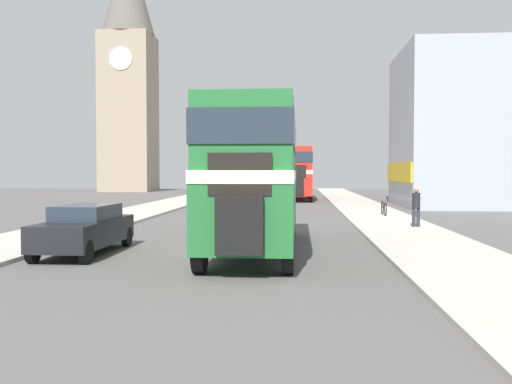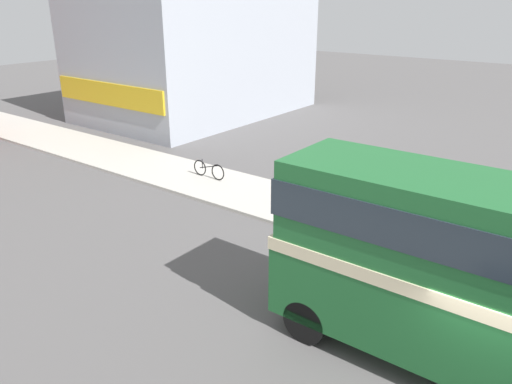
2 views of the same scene
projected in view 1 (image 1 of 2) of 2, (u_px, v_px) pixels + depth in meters
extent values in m
plane|color=#565454|center=(215.00, 250.00, 17.59)|extent=(120.00, 120.00, 0.00)
cube|color=#B7B2A8|center=(438.00, 251.00, 17.09)|extent=(3.50, 120.00, 0.12)
cube|color=#B7B2A8|center=(5.00, 246.00, 18.09)|extent=(3.50, 120.00, 0.12)
cube|color=#1E602D|center=(256.00, 207.00, 17.48)|extent=(2.38, 9.70, 1.66)
cube|color=beige|center=(256.00, 175.00, 17.44)|extent=(2.41, 9.75, 0.30)
cube|color=#1E602D|center=(256.00, 141.00, 17.40)|extent=(2.34, 9.51, 1.81)
cube|color=#232D38|center=(256.00, 138.00, 17.40)|extent=(2.41, 9.60, 0.81)
cube|color=black|center=(239.00, 225.00, 12.55)|extent=(1.07, 0.20, 1.33)
cube|color=black|center=(240.00, 174.00, 12.64)|extent=(1.43, 0.12, 0.96)
cylinder|color=black|center=(200.00, 251.00, 13.61)|extent=(0.28, 1.07, 1.07)
cylinder|color=black|center=(288.00, 252.00, 13.45)|extent=(0.28, 1.07, 1.07)
cylinder|color=black|center=(236.00, 222.00, 21.46)|extent=(0.28, 1.07, 1.07)
cylinder|color=black|center=(292.00, 222.00, 21.30)|extent=(0.28, 1.07, 1.07)
cube|color=red|center=(296.00, 184.00, 48.42)|extent=(2.52, 9.50, 1.70)
cube|color=beige|center=(296.00, 172.00, 48.39)|extent=(2.54, 9.55, 0.31)
cube|color=red|center=(297.00, 159.00, 48.35)|extent=(2.47, 9.31, 1.86)
cube|color=#232D38|center=(297.00, 158.00, 48.34)|extent=(2.54, 9.41, 0.84)
cube|color=black|center=(296.00, 186.00, 43.59)|extent=(1.13, 0.20, 1.36)
cube|color=black|center=(296.00, 171.00, 43.69)|extent=(1.51, 0.12, 0.99)
cylinder|color=black|center=(282.00, 195.00, 44.66)|extent=(0.28, 1.07, 1.07)
cylinder|color=black|center=(311.00, 196.00, 44.49)|extent=(0.28, 1.07, 1.07)
cylinder|color=black|center=(284.00, 192.00, 52.31)|extent=(0.28, 1.07, 1.07)
cylinder|color=black|center=(309.00, 192.00, 52.15)|extent=(0.28, 1.07, 1.07)
cube|color=black|center=(84.00, 232.00, 16.80)|extent=(1.65, 4.45, 0.72)
cube|color=#232D38|center=(86.00, 212.00, 16.95)|extent=(1.45, 2.32, 0.44)
cylinder|color=black|center=(33.00, 251.00, 15.09)|extent=(0.20, 0.64, 0.64)
cylinder|color=black|center=(86.00, 252.00, 14.98)|extent=(0.20, 0.64, 0.64)
cylinder|color=black|center=(83.00, 236.00, 18.64)|extent=(0.20, 0.64, 0.64)
cylinder|color=black|center=(127.00, 237.00, 18.53)|extent=(0.20, 0.64, 0.64)
cylinder|color=#282833|center=(414.00, 217.00, 23.84)|extent=(0.15, 0.15, 0.79)
cylinder|color=#282833|center=(418.00, 217.00, 23.82)|extent=(0.15, 0.15, 0.79)
cylinder|color=black|center=(416.00, 200.00, 23.80)|extent=(0.33, 0.33, 0.63)
sphere|color=#9E7051|center=(416.00, 190.00, 23.79)|extent=(0.22, 0.22, 0.22)
torus|color=black|center=(385.00, 209.00, 29.60)|extent=(0.05, 0.71, 0.71)
torus|color=black|center=(382.00, 208.00, 30.64)|extent=(0.05, 0.71, 0.71)
cylinder|color=black|center=(384.00, 206.00, 30.11)|extent=(0.04, 1.06, 0.34)
cylinder|color=black|center=(383.00, 204.00, 30.49)|extent=(0.04, 0.04, 0.43)
cube|color=gray|center=(129.00, 113.00, 69.01)|extent=(5.99, 5.99, 18.87)
cylinder|color=silver|center=(121.00, 58.00, 65.76)|extent=(2.69, 0.10, 2.69)
cube|color=#999EA8|center=(510.00, 128.00, 39.00)|extent=(14.88, 9.65, 10.77)
cube|color=gold|center=(399.00, 172.00, 39.67)|extent=(0.12, 9.16, 1.29)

